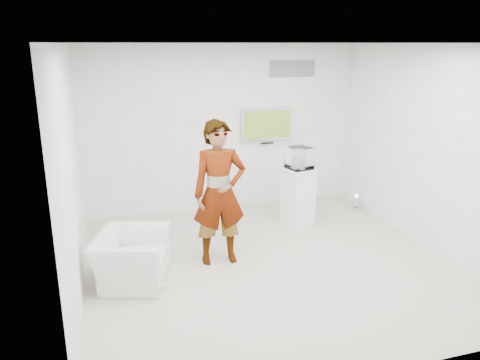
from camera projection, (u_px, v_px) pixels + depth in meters
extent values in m
cube|color=beige|center=(268.00, 262.00, 6.65)|extent=(5.00, 5.00, 0.01)
cube|color=#323234|center=(272.00, 44.00, 5.81)|extent=(5.00, 5.00, 0.01)
cube|color=white|center=(222.00, 129.00, 8.53)|extent=(5.00, 0.01, 3.00)
cube|color=white|center=(373.00, 228.00, 3.93)|extent=(5.00, 0.01, 3.00)
cube|color=white|center=(72.00, 175.00, 5.53)|extent=(0.01, 5.00, 3.00)
cube|color=white|center=(428.00, 148.00, 6.93)|extent=(0.01, 5.00, 3.00)
cube|color=#BBBBBF|center=(267.00, 124.00, 8.70)|extent=(1.00, 0.08, 0.60)
cube|color=slate|center=(292.00, 69.00, 8.60)|extent=(0.90, 0.02, 0.30)
imported|color=white|center=(219.00, 193.00, 6.44)|extent=(0.76, 0.51, 2.03)
imported|color=white|center=(132.00, 258.00, 6.05)|extent=(1.14, 1.22, 0.65)
cube|color=white|center=(298.00, 197.00, 7.94)|extent=(0.59, 0.59, 0.99)
cylinder|color=silver|center=(356.00, 202.00, 8.74)|extent=(0.22, 0.22, 0.28)
cube|color=white|center=(299.00, 158.00, 7.75)|extent=(0.43, 0.43, 0.36)
cube|color=white|center=(299.00, 163.00, 7.77)|extent=(0.11, 0.15, 0.20)
cube|color=white|center=(234.00, 132.00, 6.41)|extent=(0.05, 0.13, 0.03)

